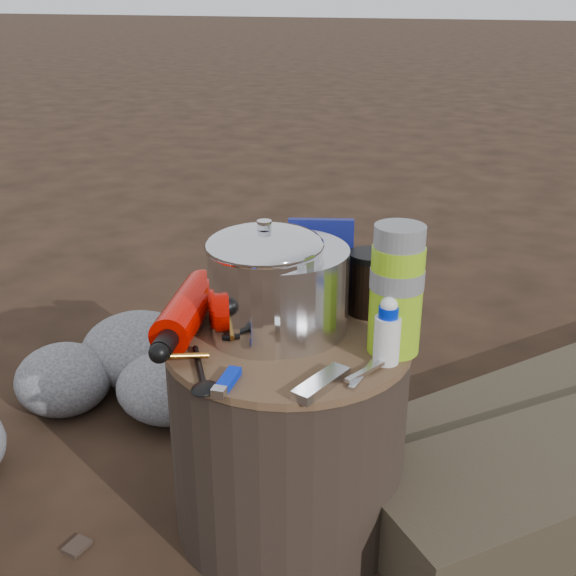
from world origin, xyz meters
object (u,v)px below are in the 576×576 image
at_px(stump, 288,432).
at_px(camping_pot, 265,282).
at_px(fuel_bottle, 187,311).
at_px(thermos, 396,291).
at_px(travel_mug, 370,284).

xyz_separation_m(stump, camping_pot, (-0.04, -0.00, 0.29)).
relative_size(camping_pot, fuel_bottle, 0.68).
xyz_separation_m(fuel_bottle, thermos, (0.35, 0.06, 0.07)).
bearing_deg(travel_mug, thermos, -57.43).
relative_size(stump, travel_mug, 3.67).
distance_m(camping_pot, travel_mug, 0.21).
xyz_separation_m(camping_pot, travel_mug, (0.14, 0.16, -0.04)).
bearing_deg(thermos, camping_pot, -172.32).
bearing_deg(camping_pot, travel_mug, 48.63).
height_order(stump, travel_mug, travel_mug).
bearing_deg(stump, thermos, 7.90).
relative_size(stump, thermos, 1.99).
height_order(stump, thermos, thermos).
bearing_deg(thermos, travel_mug, 122.57).
bearing_deg(fuel_bottle, camping_pot, -0.47).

